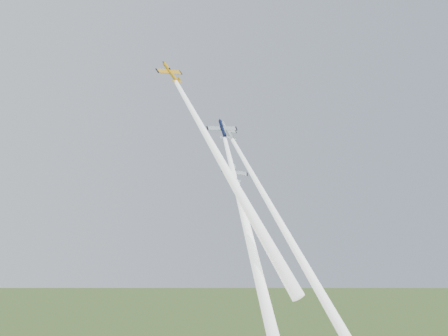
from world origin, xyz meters
TOP-DOWN VIEW (x-y plane):
  - plane_yellow at (-9.99, 3.09)m, footprint 10.79×7.42m
  - smoke_trail_yellow at (-5.99, -15.85)m, footprint 10.48×37.16m
  - plane_navy at (3.26, -1.24)m, footprint 9.38×8.29m
  - smoke_trail_navy at (-3.80, -20.25)m, footprint 16.28×37.77m
  - plane_silver_right at (8.31, 3.15)m, footprint 9.08×6.75m
  - smoke_trail_silver_right at (11.98, -19.39)m, footprint 9.89×44.22m
  - plane_silver_low at (0.80, -9.31)m, footprint 8.47×6.53m
  - smoke_trail_silver_low at (-6.40, -28.18)m, footprint 16.54×37.51m

SIDE VIEW (x-z plane):
  - smoke_trail_silver_low at x=-6.40m, z-range 33.56..88.62m
  - smoke_trail_silver_right at x=11.98m, z-range 39.32..102.04m
  - smoke_trail_navy at x=-3.80m, z-range 45.74..101.05m
  - smoke_trail_yellow at x=-5.99m, z-range 62.05..114.67m
  - plane_silver_low at x=0.80m, z-range 87.02..93.90m
  - plane_navy at x=3.26m, z-range 98.96..106.82m
  - plane_silver_right at x=8.31m, z-range 100.07..107.70m
  - plane_yellow at x=-9.99m, z-range 111.81..121.21m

